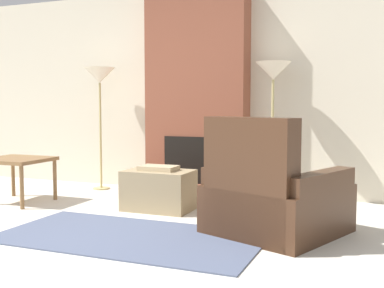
{
  "coord_description": "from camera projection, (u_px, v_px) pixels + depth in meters",
  "views": [
    {
      "loc": [
        2.19,
        -2.97,
        1.12
      ],
      "look_at": [
        0.0,
        2.5,
        0.64
      ],
      "focal_mm": 45.0,
      "sensor_mm": 36.0,
      "label": 1
    }
  ],
  "objects": [
    {
      "name": "side_table",
      "position": [
        17.0,
        163.0,
        5.51
      ],
      "size": [
        0.7,
        0.64,
        0.51
      ],
      "color": "brown",
      "rests_on": "ground_plane"
    },
    {
      "name": "floor_lamp_left",
      "position": [
        100.0,
        80.0,
        6.29
      ],
      "size": [
        0.4,
        0.4,
        1.61
      ],
      "color": "tan",
      "rests_on": "ground_plane"
    },
    {
      "name": "wall_back",
      "position": [
        202.0,
        91.0,
        6.18
      ],
      "size": [
        7.49,
        0.06,
        2.6
      ],
      "primitive_type": "cube",
      "color": "beige",
      "rests_on": "ground_plane"
    },
    {
      "name": "armchair",
      "position": [
        272.0,
        201.0,
        4.15
      ],
      "size": [
        1.29,
        1.31,
        1.02
      ],
      "rotation": [
        0.0,
        0.0,
        2.77
      ],
      "color": "#422819",
      "rests_on": "ground_plane"
    },
    {
      "name": "area_rug",
      "position": [
        130.0,
        237.0,
        4.07
      ],
      "size": [
        2.24,
        1.16,
        0.01
      ],
      "primitive_type": "cube",
      "color": "#4C5670",
      "rests_on": "ground_plane"
    },
    {
      "name": "ottoman",
      "position": [
        159.0,
        189.0,
        5.12
      ],
      "size": [
        0.71,
        0.46,
        0.48
      ],
      "color": "#998460",
      "rests_on": "ground_plane"
    },
    {
      "name": "floor_lamp_right",
      "position": [
        273.0,
        77.0,
        5.44
      ],
      "size": [
        0.4,
        0.4,
        1.6
      ],
      "color": "tan",
      "rests_on": "ground_plane"
    },
    {
      "name": "ground_plane",
      "position": [
        70.0,
        253.0,
        3.65
      ],
      "size": [
        24.0,
        24.0,
        0.0
      ],
      "primitive_type": "plane",
      "color": "beige"
    },
    {
      "name": "fireplace",
      "position": [
        196.0,
        96.0,
        5.99
      ],
      "size": [
        1.29,
        0.68,
        2.6
      ],
      "color": "brown",
      "rests_on": "ground_plane"
    }
  ]
}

